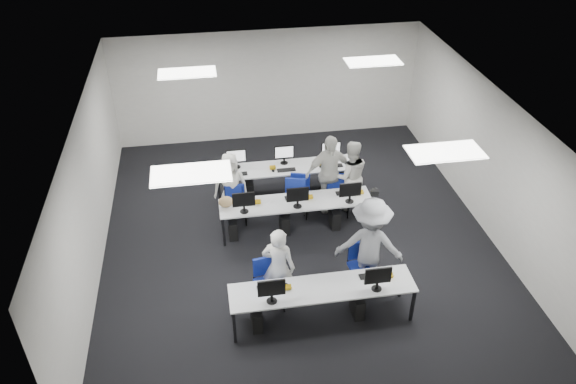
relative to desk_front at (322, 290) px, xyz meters
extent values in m
plane|color=black|center=(0.00, 2.40, -0.68)|extent=(9.00, 9.00, 0.00)
plane|color=white|center=(0.00, 2.40, 2.32)|extent=(9.00, 9.00, 0.00)
cube|color=beige|center=(0.00, 6.90, 0.82)|extent=(8.00, 0.02, 3.00)
cube|color=beige|center=(0.00, -2.10, 0.82)|extent=(8.00, 0.02, 3.00)
cube|color=beige|center=(-4.00, 2.40, 0.82)|extent=(0.02, 9.00, 3.00)
cube|color=beige|center=(4.00, 2.40, 0.82)|extent=(0.02, 9.00, 3.00)
cube|color=white|center=(-2.00, 0.40, 2.30)|extent=(1.20, 0.60, 0.02)
cube|color=white|center=(2.00, 0.40, 2.30)|extent=(1.20, 0.60, 0.02)
cube|color=white|center=(-2.00, 4.40, 2.30)|extent=(1.20, 0.60, 0.02)
cube|color=white|center=(2.00, 4.40, 2.30)|extent=(1.20, 0.60, 0.02)
cube|color=silver|center=(0.00, 0.00, 0.03)|extent=(3.20, 0.70, 0.03)
cube|color=black|center=(-1.55, -0.30, -0.33)|extent=(0.05, 0.05, 0.70)
cube|color=black|center=(-1.55, 0.30, -0.33)|extent=(0.05, 0.05, 0.70)
cube|color=black|center=(1.55, -0.30, -0.33)|extent=(0.05, 0.05, 0.70)
cube|color=black|center=(1.55, 0.30, -0.33)|extent=(0.05, 0.05, 0.70)
cube|color=silver|center=(0.00, 2.60, 0.03)|extent=(3.20, 0.70, 0.03)
cube|color=black|center=(-1.55, 2.30, -0.33)|extent=(0.05, 0.05, 0.70)
cube|color=black|center=(-1.55, 2.90, -0.33)|extent=(0.05, 0.05, 0.70)
cube|color=black|center=(1.55, 2.30, -0.33)|extent=(0.05, 0.05, 0.70)
cube|color=black|center=(1.55, 2.90, -0.33)|extent=(0.05, 0.05, 0.70)
cube|color=silver|center=(0.00, 4.00, 0.03)|extent=(3.20, 0.70, 0.03)
cube|color=black|center=(-1.55, 3.70, -0.33)|extent=(0.05, 0.05, 0.70)
cube|color=black|center=(-1.55, 4.30, -0.33)|extent=(0.05, 0.05, 0.70)
cube|color=black|center=(1.55, 3.70, -0.33)|extent=(0.05, 0.05, 0.70)
cube|color=black|center=(1.55, 4.30, -0.33)|extent=(0.05, 0.05, 0.70)
cube|color=#0C2B9C|center=(-0.90, -0.18, 0.35)|extent=(0.46, 0.04, 0.32)
cube|color=black|center=(-0.90, 0.14, 0.06)|extent=(0.42, 0.14, 0.02)
ellipsoid|color=black|center=(-0.60, 0.14, 0.07)|extent=(0.07, 0.10, 0.04)
cube|color=black|center=(-1.15, 0.00, -0.47)|extent=(0.18, 0.40, 0.42)
cube|color=white|center=(0.90, -0.18, 0.35)|extent=(0.46, 0.04, 0.32)
cube|color=black|center=(0.90, 0.14, 0.06)|extent=(0.42, 0.14, 0.02)
ellipsoid|color=black|center=(1.20, 0.14, 0.07)|extent=(0.07, 0.10, 0.04)
cube|color=black|center=(0.65, 0.00, -0.47)|extent=(0.18, 0.40, 0.42)
cube|color=white|center=(-1.10, 2.42, 0.35)|extent=(0.46, 0.04, 0.32)
cube|color=black|center=(-1.10, 2.74, 0.06)|extent=(0.42, 0.14, 0.02)
ellipsoid|color=black|center=(-0.80, 2.74, 0.07)|extent=(0.07, 0.10, 0.04)
cube|color=black|center=(-1.35, 2.60, -0.47)|extent=(0.18, 0.40, 0.42)
cube|color=white|center=(0.00, 2.42, 0.35)|extent=(0.46, 0.04, 0.32)
cube|color=black|center=(0.00, 2.74, 0.06)|extent=(0.42, 0.14, 0.02)
ellipsoid|color=black|center=(0.30, 2.74, 0.07)|extent=(0.07, 0.10, 0.04)
cube|color=black|center=(-0.25, 2.60, -0.47)|extent=(0.18, 0.40, 0.42)
cube|color=white|center=(1.10, 2.42, 0.35)|extent=(0.46, 0.04, 0.32)
cube|color=black|center=(1.10, 2.74, 0.06)|extent=(0.42, 0.14, 0.02)
ellipsoid|color=black|center=(1.40, 2.74, 0.07)|extent=(0.07, 0.10, 0.04)
cube|color=black|center=(0.85, 2.60, -0.47)|extent=(0.18, 0.40, 0.42)
cube|color=white|center=(-1.10, 4.18, 0.35)|extent=(0.46, 0.04, 0.32)
cube|color=black|center=(-1.10, 3.86, 0.06)|extent=(0.42, 0.14, 0.02)
ellipsoid|color=black|center=(-1.40, 3.86, 0.07)|extent=(0.07, 0.10, 0.04)
cube|color=black|center=(-0.85, 4.00, -0.47)|extent=(0.18, 0.40, 0.42)
cube|color=white|center=(0.00, 4.18, 0.35)|extent=(0.46, 0.04, 0.32)
cube|color=black|center=(0.00, 3.86, 0.06)|extent=(0.42, 0.14, 0.02)
ellipsoid|color=black|center=(-0.30, 3.86, 0.07)|extent=(0.07, 0.10, 0.04)
cube|color=black|center=(0.25, 4.00, -0.47)|extent=(0.18, 0.40, 0.42)
cube|color=white|center=(1.10, 4.18, 0.35)|extent=(0.46, 0.04, 0.32)
cube|color=black|center=(1.10, 3.86, 0.06)|extent=(0.42, 0.14, 0.02)
ellipsoid|color=black|center=(0.80, 3.86, 0.07)|extent=(0.07, 0.10, 0.04)
cube|color=black|center=(1.35, 4.00, -0.47)|extent=(0.18, 0.40, 0.42)
cube|color=navy|center=(-0.87, 0.46, -0.19)|extent=(0.53, 0.51, 0.06)
cube|color=navy|center=(-0.90, 0.67, 0.09)|extent=(0.45, 0.12, 0.38)
cube|color=navy|center=(0.90, 0.62, -0.19)|extent=(0.51, 0.49, 0.06)
cube|color=navy|center=(0.88, 0.83, 0.09)|extent=(0.45, 0.10, 0.38)
cube|color=navy|center=(-1.21, 3.12, -0.26)|extent=(0.41, 0.40, 0.06)
cube|color=navy|center=(-1.21, 3.30, -0.02)|extent=(0.39, 0.06, 0.33)
cube|color=navy|center=(0.17, 3.18, -0.21)|extent=(0.56, 0.54, 0.06)
cube|color=navy|center=(0.23, 3.38, 0.05)|extent=(0.42, 0.18, 0.37)
cube|color=navy|center=(1.07, 3.08, -0.22)|extent=(0.53, 0.52, 0.06)
cube|color=navy|center=(1.12, 3.27, 0.03)|extent=(0.42, 0.16, 0.36)
cube|color=navy|center=(-1.25, 3.47, -0.25)|extent=(0.41, 0.39, 0.06)
cube|color=navy|center=(-1.25, 3.28, -0.01)|extent=(0.39, 0.05, 0.33)
cube|color=navy|center=(0.14, 3.34, -0.19)|extent=(0.56, 0.55, 0.06)
cube|color=navy|center=(0.08, 3.13, 0.09)|extent=(0.45, 0.16, 0.38)
cube|color=navy|center=(1.00, 3.43, -0.23)|extent=(0.45, 0.43, 0.06)
cube|color=navy|center=(1.01, 3.23, 0.03)|extent=(0.42, 0.07, 0.36)
ellipsoid|color=#A68556|center=(-1.45, 2.65, 0.17)|extent=(0.31, 0.20, 0.25)
imported|color=beige|center=(-0.68, 0.53, 0.14)|extent=(0.70, 0.59, 1.64)
imported|color=beige|center=(1.32, 3.24, 0.15)|extent=(0.84, 0.66, 1.67)
imported|color=beige|center=(-1.30, 3.44, 0.07)|extent=(0.79, 0.57, 1.50)
imported|color=beige|center=(0.84, 3.28, 0.24)|extent=(1.13, 0.61, 1.83)
imported|color=gray|center=(1.02, 0.70, 0.28)|extent=(1.40, 1.06, 1.93)
cube|color=black|center=(1.07, 0.87, 1.31)|extent=(0.19, 0.21, 0.10)
camera|label=1|loc=(-1.72, -6.83, 6.75)|focal=35.00mm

